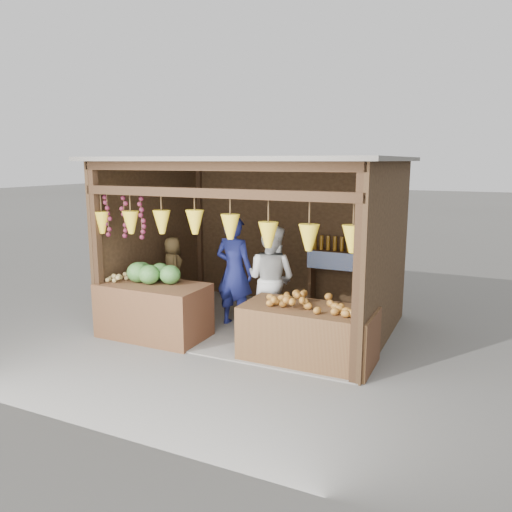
% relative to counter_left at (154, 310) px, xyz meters
% --- Properties ---
extents(ground, '(80.00, 80.00, 0.00)m').
position_rel_counter_left_xyz_m(ground, '(1.19, 1.13, -0.41)').
color(ground, '#514F49').
rests_on(ground, ground).
extents(stall_structure, '(4.30, 3.30, 2.66)m').
position_rel_counter_left_xyz_m(stall_structure, '(1.16, 1.09, 1.26)').
color(stall_structure, slate).
rests_on(stall_structure, ground).
extents(back_shelf, '(1.25, 0.32, 1.32)m').
position_rel_counter_left_xyz_m(back_shelf, '(2.24, 2.42, 0.47)').
color(back_shelf, '#382314').
rests_on(back_shelf, ground).
extents(counter_left, '(1.60, 0.85, 0.81)m').
position_rel_counter_left_xyz_m(counter_left, '(0.00, 0.00, 0.00)').
color(counter_left, '#4A2918').
rests_on(counter_left, ground).
extents(counter_right, '(1.73, 0.85, 0.73)m').
position_rel_counter_left_xyz_m(counter_right, '(2.39, 0.11, -0.04)').
color(counter_right, '#482918').
rests_on(counter_right, ground).
extents(stool, '(0.29, 0.29, 0.27)m').
position_rel_counter_left_xyz_m(stool, '(-0.42, 1.14, -0.27)').
color(stool, black).
rests_on(stool, ground).
extents(man_standing, '(0.67, 0.46, 1.77)m').
position_rel_counter_left_xyz_m(man_standing, '(0.86, 0.96, 0.48)').
color(man_standing, '#161A52').
rests_on(man_standing, ground).
extents(woman_standing, '(0.89, 0.74, 1.67)m').
position_rel_counter_left_xyz_m(woman_standing, '(1.49, 0.96, 0.43)').
color(woman_standing, silver).
rests_on(woman_standing, ground).
extents(vendor_seated, '(0.61, 0.60, 1.06)m').
position_rel_counter_left_xyz_m(vendor_seated, '(-0.42, 1.14, 0.39)').
color(vendor_seated, '#503D20').
rests_on(vendor_seated, stool).
extents(melon_pile, '(1.00, 0.50, 0.32)m').
position_rel_counter_left_xyz_m(melon_pile, '(-0.08, 0.09, 0.57)').
color(melon_pile, '#155215').
rests_on(melon_pile, counter_left).
extents(tanfruit_pile, '(0.34, 0.40, 0.13)m').
position_rel_counter_left_xyz_m(tanfruit_pile, '(-0.60, -0.06, 0.47)').
color(tanfruit_pile, tan).
rests_on(tanfruit_pile, counter_left).
extents(mango_pile, '(1.40, 0.64, 0.22)m').
position_rel_counter_left_xyz_m(mango_pile, '(2.40, 0.10, 0.43)').
color(mango_pile, '#C8471A').
rests_on(mango_pile, counter_right).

